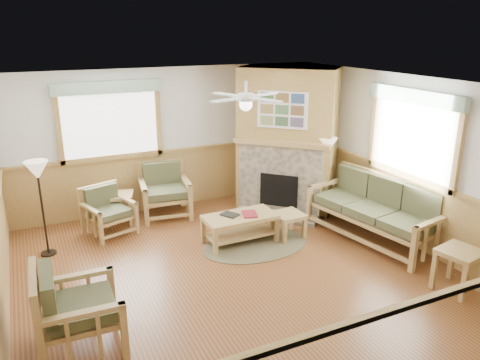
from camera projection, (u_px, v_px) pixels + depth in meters
name	position (u px, v px, depth m)	size (l,w,h in m)	color
floor	(236.00, 272.00, 6.81)	(6.00, 6.00, 0.01)	brown
ceiling	(235.00, 84.00, 5.96)	(6.00, 6.00, 0.01)	white
wall_back	(170.00, 139.00, 8.96)	(6.00, 0.02, 2.70)	silver
wall_front	(389.00, 292.00, 3.81)	(6.00, 0.02, 2.70)	silver
wall_right	(403.00, 159.00, 7.60)	(0.02, 6.00, 2.70)	silver
wainscot	(236.00, 238.00, 6.63)	(6.00, 6.00, 1.10)	#A07D41
fireplace	(288.00, 139.00, 8.97)	(2.20, 2.20, 2.70)	#A07D41
window_back	(106.00, 79.00, 8.11)	(1.90, 0.16, 1.50)	white
window_right	(419.00, 87.00, 7.04)	(0.16, 1.90, 1.50)	white
ceiling_fan	(246.00, 84.00, 6.35)	(1.24, 1.24, 0.36)	white
sofa	(374.00, 210.00, 7.72)	(0.92, 2.24, 1.03)	#A5854D
armchair_back_left	(109.00, 211.00, 7.96)	(0.73, 0.73, 0.81)	#A5854D
armchair_back_right	(165.00, 191.00, 8.70)	(0.88, 0.88, 0.98)	#A5854D
armchair_left	(79.00, 308.00, 5.08)	(0.88, 0.88, 0.99)	#A5854D
coffee_table	(240.00, 229.00, 7.69)	(1.19, 0.59, 0.47)	#A5854D
end_table_chairs	(120.00, 208.00, 8.45)	(0.49, 0.47, 0.55)	#A5854D
end_table_sofa	(458.00, 270.00, 6.27)	(0.53, 0.51, 0.59)	#A5854D
footstool	(288.00, 225.00, 7.91)	(0.48, 0.48, 0.42)	#A5854D
braided_rug	(255.00, 245.00, 7.65)	(1.80, 1.80, 0.01)	brown
floor_lamp_left	(42.00, 209.00, 7.11)	(0.35, 0.35, 1.53)	black
floor_lamp_right	(326.00, 178.00, 8.59)	(0.35, 0.35, 1.52)	black
book_red	(250.00, 213.00, 7.62)	(0.22, 0.30, 0.03)	maroon
book_dark	(230.00, 214.00, 7.61)	(0.20, 0.27, 0.03)	black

